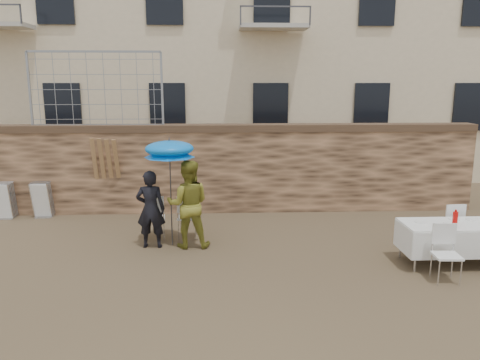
{
  "coord_description": "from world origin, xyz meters",
  "views": [
    {
      "loc": [
        0.02,
        -6.76,
        3.3
      ],
      "look_at": [
        0.4,
        2.2,
        1.4
      ],
      "focal_mm": 35.0,
      "sensor_mm": 36.0,
      "label": 1
    }
  ],
  "objects_px": {
    "couple_chair_left": "(155,216)",
    "soda_bottle": "(455,219)",
    "couple_chair_right": "(188,216)",
    "table_chair_front_left": "(447,254)",
    "chair_stack_left": "(7,199)",
    "chair_stack_right": "(44,198)",
    "woman_dress": "(188,204)",
    "table_chair_back": "(449,225)",
    "man_suit": "(151,209)",
    "banquet_table": "(461,226)",
    "umbrella": "(170,152)"
  },
  "relations": [
    {
      "from": "couple_chair_left",
      "to": "soda_bottle",
      "type": "distance_m",
      "value": 5.87
    },
    {
      "from": "couple_chair_left",
      "to": "couple_chair_right",
      "type": "distance_m",
      "value": 0.7
    },
    {
      "from": "table_chair_front_left",
      "to": "chair_stack_left",
      "type": "bearing_deg",
      "value": 158.15
    },
    {
      "from": "couple_chair_right",
      "to": "chair_stack_right",
      "type": "height_order",
      "value": "couple_chair_right"
    },
    {
      "from": "woman_dress",
      "to": "chair_stack_left",
      "type": "distance_m",
      "value": 5.21
    },
    {
      "from": "table_chair_back",
      "to": "couple_chair_right",
      "type": "bearing_deg",
      "value": -13.38
    },
    {
      "from": "man_suit",
      "to": "chair_stack_left",
      "type": "height_order",
      "value": "man_suit"
    },
    {
      "from": "couple_chair_left",
      "to": "couple_chair_right",
      "type": "bearing_deg",
      "value": 173.68
    },
    {
      "from": "table_chair_back",
      "to": "table_chair_front_left",
      "type": "bearing_deg",
      "value": 58.94
    },
    {
      "from": "couple_chair_left",
      "to": "chair_stack_left",
      "type": "xyz_separation_m",
      "value": [
        -3.87,
        1.8,
        -0.02
      ]
    },
    {
      "from": "couple_chair_right",
      "to": "banquet_table",
      "type": "distance_m",
      "value": 5.34
    },
    {
      "from": "table_chair_back",
      "to": "woman_dress",
      "type": "bearing_deg",
      "value": -7.5
    },
    {
      "from": "woman_dress",
      "to": "man_suit",
      "type": "bearing_deg",
      "value": -0.69
    },
    {
      "from": "table_chair_front_left",
      "to": "soda_bottle",
      "type": "bearing_deg",
      "value": 59.62
    },
    {
      "from": "couple_chair_right",
      "to": "couple_chair_left",
      "type": "bearing_deg",
      "value": 4.17
    },
    {
      "from": "woman_dress",
      "to": "chair_stack_left",
      "type": "xyz_separation_m",
      "value": [
        -4.62,
        2.35,
        -0.43
      ]
    },
    {
      "from": "couple_chair_right",
      "to": "chair_stack_right",
      "type": "bearing_deg",
      "value": -21.96
    },
    {
      "from": "soda_bottle",
      "to": "woman_dress",
      "type": "bearing_deg",
      "value": 164.98
    },
    {
      "from": "man_suit",
      "to": "banquet_table",
      "type": "height_order",
      "value": "man_suit"
    },
    {
      "from": "umbrella",
      "to": "table_chair_back",
      "type": "height_order",
      "value": "umbrella"
    },
    {
      "from": "couple_chair_right",
      "to": "chair_stack_right",
      "type": "xyz_separation_m",
      "value": [
        -3.67,
        1.8,
        -0.02
      ]
    },
    {
      "from": "soda_bottle",
      "to": "table_chair_front_left",
      "type": "xyz_separation_m",
      "value": [
        -0.4,
        -0.6,
        -0.43
      ]
    },
    {
      "from": "soda_bottle",
      "to": "umbrella",
      "type": "bearing_deg",
      "value": 164.92
    },
    {
      "from": "woman_dress",
      "to": "banquet_table",
      "type": "xyz_separation_m",
      "value": [
        5.01,
        -1.14,
        -0.16
      ]
    },
    {
      "from": "umbrella",
      "to": "chair_stack_left",
      "type": "height_order",
      "value": "umbrella"
    },
    {
      "from": "table_chair_front_left",
      "to": "umbrella",
      "type": "bearing_deg",
      "value": 160.61
    },
    {
      "from": "couple_chair_right",
      "to": "table_chair_front_left",
      "type": "height_order",
      "value": "same"
    },
    {
      "from": "man_suit",
      "to": "chair_stack_right",
      "type": "xyz_separation_m",
      "value": [
        -2.97,
        2.35,
        -0.33
      ]
    },
    {
      "from": "couple_chair_right",
      "to": "banquet_table",
      "type": "xyz_separation_m",
      "value": [
        5.06,
        -1.69,
        0.25
      ]
    },
    {
      "from": "couple_chair_right",
      "to": "soda_bottle",
      "type": "xyz_separation_m",
      "value": [
        4.86,
        -1.84,
        0.43
      ]
    },
    {
      "from": "soda_bottle",
      "to": "table_chair_back",
      "type": "distance_m",
      "value": 1.11
    },
    {
      "from": "man_suit",
      "to": "soda_bottle",
      "type": "relative_size",
      "value": 6.09
    },
    {
      "from": "woman_dress",
      "to": "chair_stack_right",
      "type": "distance_m",
      "value": 4.43
    },
    {
      "from": "couple_chair_left",
      "to": "umbrella",
      "type": "bearing_deg",
      "value": 125.31
    },
    {
      "from": "woman_dress",
      "to": "table_chair_front_left",
      "type": "height_order",
      "value": "woman_dress"
    },
    {
      "from": "woman_dress",
      "to": "chair_stack_left",
      "type": "height_order",
      "value": "woman_dress"
    },
    {
      "from": "chair_stack_left",
      "to": "chair_stack_right",
      "type": "bearing_deg",
      "value": 0.0
    },
    {
      "from": "couple_chair_right",
      "to": "table_chair_front_left",
      "type": "bearing_deg",
      "value": 155.48
    },
    {
      "from": "couple_chair_left",
      "to": "table_chair_front_left",
      "type": "distance_m",
      "value": 5.71
    },
    {
      "from": "couple_chair_left",
      "to": "chair_stack_left",
      "type": "height_order",
      "value": "couple_chair_left"
    },
    {
      "from": "woman_dress",
      "to": "couple_chair_right",
      "type": "distance_m",
      "value": 0.69
    },
    {
      "from": "umbrella",
      "to": "chair_stack_left",
      "type": "bearing_deg",
      "value": 152.21
    },
    {
      "from": "couple_chair_left",
      "to": "woman_dress",
      "type": "bearing_deg",
      "value": 137.43
    },
    {
      "from": "table_chair_back",
      "to": "chair_stack_left",
      "type": "bearing_deg",
      "value": -19.08
    },
    {
      "from": "umbrella",
      "to": "table_chair_front_left",
      "type": "relative_size",
      "value": 2.13
    },
    {
      "from": "couple_chair_left",
      "to": "banquet_table",
      "type": "height_order",
      "value": "couple_chair_left"
    },
    {
      "from": "umbrella",
      "to": "soda_bottle",
      "type": "height_order",
      "value": "umbrella"
    },
    {
      "from": "man_suit",
      "to": "chair_stack_left",
      "type": "distance_m",
      "value": 4.54
    },
    {
      "from": "woman_dress",
      "to": "soda_bottle",
      "type": "height_order",
      "value": "woman_dress"
    },
    {
      "from": "banquet_table",
      "to": "couple_chair_left",
      "type": "bearing_deg",
      "value": 163.64
    }
  ]
}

